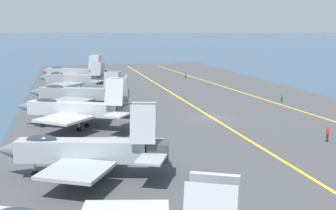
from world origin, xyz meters
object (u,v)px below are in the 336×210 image
Objects in this scene: parked_jet_third at (76,109)px; crew_green_vest at (282,97)px; parked_jet_fifth at (74,79)px; crew_red_vest at (328,134)px; crew_purple_vest at (186,75)px; parked_jet_sixth at (74,72)px; parked_jet_fourth at (79,94)px; parked_jet_second at (85,150)px; crew_white_vest at (126,77)px.

parked_jet_third reaches higher than crew_green_vest.
parked_jet_fifth is 8.48× the size of crew_red_vest.
parked_jet_third is 56.80m from crew_purple_vest.
parked_jet_fifth is at bearing 121.48° from crew_purple_vest.
crew_purple_vest is 61.95m from crew_red_vest.
parked_jet_sixth is at bearing 23.38° from crew_red_vest.
parked_jet_fifth reaches higher than parked_jet_fourth.
crew_green_vest is (-19.95, -34.82, -1.72)m from parked_jet_fifth.
crew_red_vest is at bearing -79.21° from parked_jet_second.
crew_purple_vest is 37.79m from crew_green_vest.
parked_jet_second reaches higher than crew_green_vest.
crew_green_vest is (-37.06, -34.54, -1.35)m from parked_jet_sixth.
parked_jet_second is at bearing 179.72° from parked_jet_fifth.
parked_jet_fourth is at bearing 140.98° from crew_purple_vest.
parked_jet_sixth is 9.83× the size of crew_green_vest.
parked_jet_third is (18.09, 0.18, 0.20)m from parked_jet_second.
crew_red_vest is (-27.67, -26.62, -1.35)m from parked_jet_fourth.
parked_jet_second is 0.91× the size of parked_jet_fourth.
crew_red_vest is at bearing -156.62° from parked_jet_sixth.
crew_red_vest is 1.08× the size of crew_white_vest.
crew_red_vest is at bearing 178.93° from crew_purple_vest.
crew_red_vest reaches higher than crew_white_vest.
parked_jet_second reaches higher than parked_jet_fourth.
parked_jet_second reaches higher than crew_red_vest.
crew_green_vest is at bearing -169.86° from crew_purple_vest.
parked_jet_fifth is 8.83× the size of crew_green_vest.
crew_red_vest is 1.04× the size of crew_green_vest.
parked_jet_sixth reaches higher than parked_jet_fifth.
parked_jet_sixth is (17.11, -0.29, -0.37)m from parked_jet_fifth.
parked_jet_sixth is (48.91, -0.71, -0.35)m from parked_jet_third.
parked_jet_second is at bearing 178.88° from parked_jet_fourth.
crew_green_vest is at bearing -71.42° from parked_jet_third.
parked_jet_third is 0.96× the size of parked_jet_fourth.
parked_jet_second is 67.00m from parked_jet_sixth.
parked_jet_third reaches higher than parked_jet_fourth.
parked_jet_third is 9.74× the size of crew_white_vest.
parked_jet_second is 8.52× the size of crew_red_vest.
crew_purple_vest is at bearing -30.23° from parked_jet_third.
parked_jet_third is 14.81m from parked_jet_fourth.
parked_jet_fourth is (14.78, -0.82, -0.31)m from parked_jet_third.
parked_jet_third reaches higher than crew_red_vest.
crew_purple_vest is at bearing -1.07° from crew_red_vest.
crew_green_vest is at bearing -119.81° from parked_jet_fifth.
parked_jet_third is at bearing 108.58° from crew_green_vest.
crew_white_vest is at bearing -94.58° from parked_jet_sixth.
crew_white_vest is at bearing -11.14° from parked_jet_second.
parked_jet_sixth is 9.44× the size of crew_red_vest.
parked_jet_second is at bearing 157.06° from crew_purple_vest.
parked_jet_third is at bearing 179.24° from parked_jet_fifth.
crew_red_vest is (5.20, -27.26, -1.47)m from parked_jet_second.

